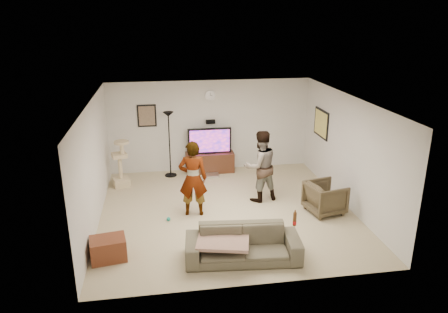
{
  "coord_description": "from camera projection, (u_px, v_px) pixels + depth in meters",
  "views": [
    {
      "loc": [
        -1.4,
        -8.42,
        4.18
      ],
      "look_at": [
        -0.02,
        0.2,
        1.22
      ],
      "focal_mm": 33.86,
      "sensor_mm": 36.0,
      "label": 1
    }
  ],
  "objects": [
    {
      "name": "console_box",
      "position": [
        211.0,
        176.0,
        11.38
      ],
      "size": [
        0.4,
        0.3,
        0.07
      ],
      "primitive_type": "cube",
      "color": "silver",
      "rests_on": "floor"
    },
    {
      "name": "picture_back",
      "position": [
        147.0,
        116.0,
        11.21
      ],
      "size": [
        0.42,
        0.03,
        0.52
      ],
      "primitive_type": "cube",
      "color": "#725E4B",
      "rests_on": "wall_back"
    },
    {
      "name": "wall_front",
      "position": [
        256.0,
        215.0,
        6.45
      ],
      "size": [
        5.5,
        0.04,
        2.5
      ],
      "primitive_type": "cube",
      "color": "silver",
      "rests_on": "floor"
    },
    {
      "name": "wall_speaker",
      "position": [
        211.0,
        122.0,
        11.5
      ],
      "size": [
        0.25,
        0.1,
        0.1
      ],
      "primitive_type": "cube",
      "color": "black",
      "rests_on": "wall_back"
    },
    {
      "name": "armchair",
      "position": [
        325.0,
        198.0,
        9.25
      ],
      "size": [
        0.9,
        0.89,
        0.7
      ],
      "primitive_type": "imported",
      "rotation": [
        0.0,
        0.0,
        1.78
      ],
      "color": "#443A27",
      "rests_on": "floor"
    },
    {
      "name": "wall_clock",
      "position": [
        210.0,
        95.0,
        11.29
      ],
      "size": [
        0.26,
        0.04,
        0.26
      ],
      "primitive_type": "cylinder",
      "rotation": [
        1.57,
        0.0,
        0.0
      ],
      "color": "white",
      "rests_on": "wall_back"
    },
    {
      "name": "floor",
      "position": [
        226.0,
        211.0,
        9.43
      ],
      "size": [
        5.5,
        5.5,
        0.02
      ],
      "primitive_type": "cube",
      "color": "beige",
      "rests_on": "ground"
    },
    {
      "name": "picture_right",
      "position": [
        321.0,
        123.0,
        10.85
      ],
      "size": [
        0.03,
        0.78,
        0.62
      ],
      "primitive_type": "cube",
      "color": "#D8C961",
      "rests_on": "wall_right"
    },
    {
      "name": "sofa",
      "position": [
        243.0,
        244.0,
        7.49
      ],
      "size": [
        2.09,
        0.98,
        0.59
      ],
      "primitive_type": "imported",
      "rotation": [
        0.0,
        0.0,
        -0.09
      ],
      "color": "brown",
      "rests_on": "floor"
    },
    {
      "name": "throw_blanket",
      "position": [
        223.0,
        241.0,
        7.4
      ],
      "size": [
        1.03,
        0.88,
        0.06
      ],
      "primitive_type": "cube",
      "rotation": [
        0.0,
        0.0,
        -0.23
      ],
      "color": "tan",
      "rests_on": "sofa"
    },
    {
      "name": "ceiling",
      "position": [
        227.0,
        100.0,
        8.62
      ],
      "size": [
        5.5,
        5.5,
        0.02
      ],
      "primitive_type": "cube",
      "color": "white",
      "rests_on": "wall_back"
    },
    {
      "name": "wall_back",
      "position": [
        210.0,
        126.0,
        11.59
      ],
      "size": [
        5.5,
        0.04,
        2.5
      ],
      "primitive_type": "cube",
      "color": "silver",
      "rests_on": "floor"
    },
    {
      "name": "beer_bottle",
      "position": [
        295.0,
        219.0,
        7.49
      ],
      "size": [
        0.06,
        0.06,
        0.25
      ],
      "primitive_type": "cylinder",
      "color": "#552E13",
      "rests_on": "sofa"
    },
    {
      "name": "toy_ball",
      "position": [
        169.0,
        219.0,
        8.95
      ],
      "size": [
        0.08,
        0.08,
        0.08
      ],
      "primitive_type": "sphere",
      "color": "teal",
      "rests_on": "floor"
    },
    {
      "name": "tv_screen",
      "position": [
        210.0,
        141.0,
        11.43
      ],
      "size": [
        1.08,
        0.01,
        0.62
      ],
      "primitive_type": "cube",
      "color": "#DA3767",
      "rests_on": "tv"
    },
    {
      "name": "tv",
      "position": [
        210.0,
        141.0,
        11.47
      ],
      "size": [
        1.18,
        0.08,
        0.7
      ],
      "primitive_type": "cube",
      "color": "black",
      "rests_on": "tv_stand"
    },
    {
      "name": "floor_lamp",
      "position": [
        170.0,
        145.0,
        11.19
      ],
      "size": [
        0.32,
        0.32,
        1.75
      ],
      "primitive_type": "cylinder",
      "color": "black",
      "rests_on": "floor"
    },
    {
      "name": "tv_stand",
      "position": [
        210.0,
        162.0,
        11.67
      ],
      "size": [
        1.32,
        0.45,
        0.55
      ],
      "primitive_type": "cube",
      "color": "#3E2013",
      "rests_on": "floor"
    },
    {
      "name": "side_table",
      "position": [
        108.0,
        249.0,
        7.52
      ],
      "size": [
        0.68,
        0.55,
        0.41
      ],
      "primitive_type": "cube",
      "rotation": [
        0.0,
        0.0,
        0.16
      ],
      "color": "#612D1A",
      "rests_on": "floor"
    },
    {
      "name": "wall_right",
      "position": [
        348.0,
        152.0,
        9.43
      ],
      "size": [
        0.04,
        5.5,
        2.5
      ],
      "primitive_type": "cube",
      "color": "silver",
      "rests_on": "floor"
    },
    {
      "name": "cat_tree",
      "position": [
        120.0,
        163.0,
        10.6
      ],
      "size": [
        0.48,
        0.48,
        1.21
      ],
      "primitive_type": "cube",
      "rotation": [
        0.0,
        0.0,
        0.28
      ],
      "color": "#CBB98F",
      "rests_on": "floor"
    },
    {
      "name": "person_left",
      "position": [
        193.0,
        179.0,
        9.01
      ],
      "size": [
        0.66,
        0.48,
        1.67
      ],
      "primitive_type": "imported",
      "rotation": [
        0.0,
        0.0,
        3.0
      ],
      "color": "#AFAFAF",
      "rests_on": "floor"
    },
    {
      "name": "person_right",
      "position": [
        260.0,
        166.0,
        9.72
      ],
      "size": [
        0.95,
        0.82,
        1.68
      ],
      "primitive_type": "imported",
      "rotation": [
        0.0,
        0.0,
        3.4
      ],
      "color": "navy",
      "rests_on": "floor"
    },
    {
      "name": "wall_left",
      "position": [
        94.0,
        165.0,
        8.61
      ],
      "size": [
        0.04,
        5.5,
        2.5
      ],
      "primitive_type": "cube",
      "color": "silver",
      "rests_on": "floor"
    }
  ]
}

